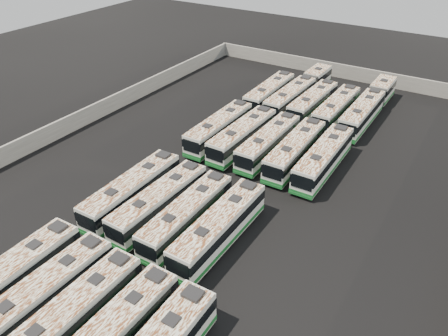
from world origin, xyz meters
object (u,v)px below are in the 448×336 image
bus_midfront_right (219,228)px  bus_midfront_left (159,202)px  bus_midback_far_right (323,158)px  bus_back_left (300,91)px  bus_midfront_center (187,215)px  bus_front_left (42,296)px  bus_back_right (336,109)px  bus_midback_left (243,135)px  bus_midback_right (295,150)px  bus_midfront_far_left (132,191)px  bus_back_far_right (369,106)px  bus_back_far_left (269,93)px  bus_back_center (313,103)px  bus_front_center (71,318)px  bus_midback_center (268,143)px  bus_front_far_left (10,280)px  bus_midback_far_left (219,128)px

bus_midfront_right → bus_midfront_left: bearing=178.5°
bus_midfront_right → bus_midback_far_right: (3.18, 15.09, 0.01)m
bus_back_left → bus_midfront_center: bearing=-83.3°
bus_front_left → bus_back_right: size_ratio=0.99×
bus_midback_left → bus_midback_right: bus_midback_left is taller
bus_midfront_far_left → bus_midfront_left: bearing=-0.6°
bus_midfront_center → bus_back_far_right: size_ratio=0.63×
bus_back_far_left → bus_back_right: (9.57, -0.04, -0.01)m
bus_midfront_center → bus_back_left: bus_back_left is taller
bus_midback_left → bus_midback_right: 6.45m
bus_midfront_left → bus_midback_far_right: bearing=58.3°
bus_front_left → bus_back_left: 43.27m
bus_back_center → bus_back_far_right: (6.56, 3.00, 0.03)m
bus_front_center → bus_midfront_center: bearing=89.8°
bus_midfront_left → bus_back_far_left: size_ratio=0.99×
bus_midback_center → bus_midback_far_right: (6.45, -0.08, 0.05)m
bus_front_far_left → bus_midfront_right: bearing=51.6°
bus_midfront_center → bus_back_left: bearing=94.9°
bus_midback_far_left → bus_midback_left: bearing=-2.1°
bus_front_far_left → bus_midback_center: bearing=75.8°
bus_midfront_right → bus_midback_left: size_ratio=0.99×
bus_front_far_left → bus_midback_right: bearing=69.6°
bus_front_center → bus_midback_center: bus_midback_center is taller
bus_front_left → bus_midfront_right: (6.40, 12.49, 0.04)m
bus_front_center → bus_midfront_right: bus_midfront_right is taller
bus_front_left → bus_back_far_right: bearing=78.3°
bus_front_far_left → bus_back_left: size_ratio=0.65×
bus_front_center → bus_midfront_far_left: 14.29m
bus_midback_left → bus_midback_center: bearing=3.5°
bus_front_far_left → bus_midback_left: 27.96m
bus_midback_far_right → bus_midfront_far_left: bearing=-131.1°
bus_midback_center → bus_back_center: bus_midback_center is taller
bus_front_left → bus_midback_far_right: 29.19m
bus_front_far_left → bus_midfront_left: bearing=74.8°
bus_front_far_left → bus_midfront_center: size_ratio=1.03×
bus_back_right → bus_front_far_left: bearing=-102.8°
bus_midfront_left → bus_back_left: bearing=91.0°
bus_midback_far_right → bus_back_center: size_ratio=1.03×
bus_midback_far_right → bus_midfront_left: bearing=-123.3°
bus_midback_center → bus_midfront_right: bearing=-77.8°
bus_midback_center → bus_back_center: (-0.04, 12.80, -0.00)m
bus_back_center → bus_back_far_left: bearing=-176.7°
bus_midback_far_left → bus_midback_far_right: size_ratio=0.99×
bus_midback_right → bus_front_center: bearing=-97.8°
bus_back_far_right → bus_back_center: bearing=-155.3°
bus_front_left → bus_midback_right: bearing=77.8°
bus_back_right → bus_midfront_right: bearing=-89.4°
bus_midfront_far_left → bus_back_right: 29.22m
bus_front_center → bus_midback_right: 27.98m
bus_midfront_left → bus_midback_left: bearing=91.2°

